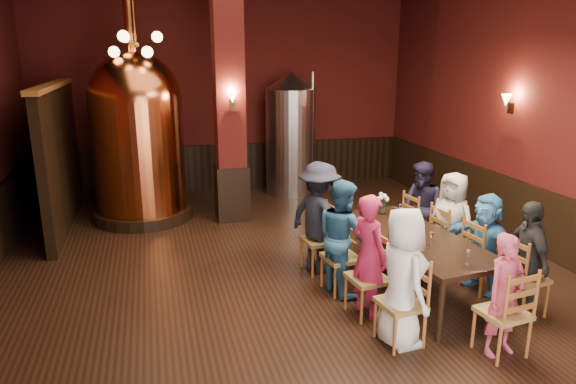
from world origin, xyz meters
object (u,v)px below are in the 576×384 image
object	(u,v)px
copper_kettle	(138,135)
steel_vessel	(291,134)
person_2	(342,237)
dining_table	(414,240)
rose_vase	(383,200)
person_0	(402,278)
person_1	(369,256)

from	to	relation	value
copper_kettle	steel_vessel	bearing A→B (deg)	17.72
person_2	dining_table	bearing A→B (deg)	-118.29
dining_table	steel_vessel	distance (m)	5.03
rose_vase	steel_vessel	bearing A→B (deg)	93.39
person_0	copper_kettle	distance (m)	5.78
dining_table	rose_vase	distance (m)	0.95
copper_kettle	steel_vessel	world-z (taller)	copper_kettle
dining_table	copper_kettle	world-z (taller)	copper_kettle
person_1	copper_kettle	xyz separation A→B (m)	(-2.54, 4.42, 0.82)
person_2	steel_vessel	xyz separation A→B (m)	(0.64, 4.76, 0.56)
person_1	person_0	bearing A→B (deg)	169.97
person_1	steel_vessel	world-z (taller)	steel_vessel
dining_table	steel_vessel	world-z (taller)	steel_vessel
steel_vessel	rose_vase	bearing A→B (deg)	-86.61
person_0	person_1	distance (m)	0.67
person_2	steel_vessel	distance (m)	4.83
person_0	dining_table	bearing A→B (deg)	-35.63
person_0	copper_kettle	bearing A→B (deg)	25.13
dining_table	person_2	distance (m)	0.91
person_1	dining_table	bearing A→B (deg)	-78.81
person_0	copper_kettle	xyz separation A→B (m)	(-2.62, 5.09, 0.80)
person_2	steel_vessel	bearing A→B (deg)	-21.64
person_2	rose_vase	bearing A→B (deg)	-65.87
steel_vessel	person_2	bearing A→B (deg)	-97.67
person_1	person_2	bearing A→B (deg)	-10.03
steel_vessel	copper_kettle	bearing A→B (deg)	-162.28
person_2	rose_vase	size ratio (longest dim) A/B	4.76
rose_vase	dining_table	bearing A→B (deg)	-89.88
person_0	steel_vessel	world-z (taller)	steel_vessel
steel_vessel	person_1	bearing A→B (deg)	-95.93
copper_kettle	person_2	bearing A→B (deg)	-56.80
person_0	copper_kettle	world-z (taller)	copper_kettle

